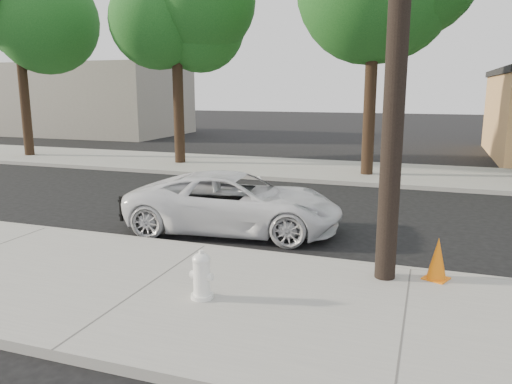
{
  "coord_description": "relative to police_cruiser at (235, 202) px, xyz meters",
  "views": [
    {
      "loc": [
        4.18,
        -10.91,
        3.26
      ],
      "look_at": [
        0.57,
        -0.61,
        1.0
      ],
      "focal_mm": 35.0,
      "sensor_mm": 36.0,
      "label": 1
    }
  ],
  "objects": [
    {
      "name": "tree_b",
      "position": [
        -5.81,
        8.52,
        5.47
      ],
      "size": [
        4.34,
        4.2,
        8.45
      ],
      "color": "black",
      "rests_on": "far_sidewalk"
    },
    {
      "name": "ground",
      "position": [
        -0.0,
        0.46,
        -0.68
      ],
      "size": [
        120.0,
        120.0,
        0.0
      ],
      "primitive_type": "plane",
      "color": "black",
      "rests_on": "ground"
    },
    {
      "name": "tree_a",
      "position": [
        -13.8,
        8.31,
        5.85
      ],
      "size": [
        4.65,
        4.5,
        9.0
      ],
      "color": "black",
      "rests_on": "far_sidewalk"
    },
    {
      "name": "curb_near",
      "position": [
        -0.0,
        -1.64,
        -0.61
      ],
      "size": [
        90.0,
        0.12,
        0.16
      ],
      "primitive_type": "cube",
      "color": "#9E9B93",
      "rests_on": "ground"
    },
    {
      "name": "fire_hydrant",
      "position": [
        1.06,
        -4.03,
        -0.19
      ],
      "size": [
        0.37,
        0.34,
        0.71
      ],
      "rotation": [
        0.0,
        0.0,
        -0.07
      ],
      "color": "white",
      "rests_on": "near_sidewalk"
    },
    {
      "name": "far_sidewalk",
      "position": [
        -0.0,
        8.96,
        -0.61
      ],
      "size": [
        90.0,
        5.0,
        0.15
      ],
      "primitive_type": "cube",
      "color": "gray",
      "rests_on": "ground"
    },
    {
      "name": "police_cruiser",
      "position": [
        0.0,
        0.0,
        0.0
      ],
      "size": [
        5.16,
        2.83,
        1.37
      ],
      "primitive_type": "imported",
      "rotation": [
        0.0,
        0.0,
        1.69
      ],
      "color": "white",
      "rests_on": "ground"
    },
    {
      "name": "near_sidewalk",
      "position": [
        -0.0,
        -3.84,
        -0.61
      ],
      "size": [
        90.0,
        4.4,
        0.15
      ],
      "primitive_type": "cube",
      "color": "gray",
      "rests_on": "ground"
    },
    {
      "name": "building_far",
      "position": [
        -20.0,
        20.46,
        1.82
      ],
      "size": [
        14.0,
        8.0,
        5.0
      ],
      "primitive_type": "cube",
      "color": "gray",
      "rests_on": "ground"
    },
    {
      "name": "traffic_cone",
      "position": [
        4.42,
        -2.04,
        -0.19
      ],
      "size": [
        0.49,
        0.49,
        0.72
      ],
      "rotation": [
        0.0,
        0.0,
        -0.41
      ],
      "color": "orange",
      "rests_on": "near_sidewalk"
    }
  ]
}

